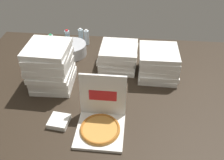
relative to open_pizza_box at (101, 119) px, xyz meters
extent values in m
cube|color=#2D2319|center=(0.06, 0.36, -0.09)|extent=(3.20, 2.40, 0.02)
cube|color=white|center=(0.00, -0.06, -0.07)|extent=(0.39, 0.39, 0.03)
cylinder|color=#C6893D|center=(0.00, -0.06, -0.05)|extent=(0.33, 0.33, 0.02)
torus|color=#A96324|center=(0.00, -0.06, -0.04)|extent=(0.33, 0.33, 0.02)
cube|color=white|center=(0.00, 0.15, 0.14)|extent=(0.39, 0.06, 0.39)
cube|color=red|center=(0.00, 0.14, 0.14)|extent=(0.24, 0.01, 0.10)
cube|color=white|center=(0.07, 0.90, -0.06)|extent=(0.41, 0.41, 0.05)
cube|color=red|center=(0.07, 0.90, -0.03)|extent=(0.26, 0.09, 0.00)
cube|color=white|center=(0.06, 0.91, -0.01)|extent=(0.40, 0.40, 0.05)
cube|color=white|center=(0.06, 0.92, 0.04)|extent=(0.41, 0.41, 0.05)
cube|color=red|center=(0.06, 0.92, 0.07)|extent=(0.26, 0.08, 0.00)
cube|color=white|center=(0.07, 0.90, 0.09)|extent=(0.41, 0.41, 0.05)
cube|color=white|center=(0.08, 0.90, 0.14)|extent=(0.39, 0.39, 0.05)
cube|color=white|center=(0.50, 0.77, -0.06)|extent=(0.40, 0.40, 0.05)
cube|color=white|center=(0.50, 0.77, -0.01)|extent=(0.40, 0.40, 0.05)
cube|color=red|center=(0.50, 0.77, 0.02)|extent=(0.26, 0.08, 0.00)
cube|color=white|center=(0.50, 0.78, 0.04)|extent=(0.40, 0.40, 0.05)
cube|color=red|center=(0.50, 0.78, 0.07)|extent=(0.26, 0.08, 0.00)
cube|color=white|center=(0.51, 0.79, 0.09)|extent=(0.41, 0.41, 0.05)
cube|color=red|center=(0.51, 0.79, 0.12)|extent=(0.26, 0.08, 0.00)
cube|color=white|center=(0.50, 0.78, 0.14)|extent=(0.39, 0.39, 0.05)
cube|color=white|center=(0.49, 0.79, 0.19)|extent=(0.40, 0.40, 0.05)
cube|color=white|center=(-0.55, 0.51, -0.06)|extent=(0.40, 0.40, 0.05)
cube|color=white|center=(-0.55, 0.51, -0.01)|extent=(0.39, 0.39, 0.05)
cube|color=white|center=(-0.55, 0.51, 0.04)|extent=(0.41, 0.41, 0.05)
cube|color=white|center=(-0.56, 0.50, 0.09)|extent=(0.40, 0.40, 0.05)
cube|color=red|center=(-0.56, 0.50, 0.12)|extent=(0.26, 0.08, 0.00)
cube|color=white|center=(-0.57, 0.51, 0.14)|extent=(0.41, 0.41, 0.05)
cube|color=red|center=(-0.57, 0.51, 0.17)|extent=(0.26, 0.08, 0.00)
cube|color=white|center=(-0.57, 0.50, 0.19)|extent=(0.41, 0.41, 0.05)
cube|color=white|center=(-0.56, 0.50, 0.24)|extent=(0.39, 0.39, 0.05)
cube|color=white|center=(-0.56, 0.50, 0.29)|extent=(0.41, 0.41, 0.05)
cube|color=red|center=(-0.56, 0.50, 0.31)|extent=(0.26, 0.08, 0.00)
cube|color=white|center=(-0.56, 0.52, 0.34)|extent=(0.40, 0.40, 0.05)
cylinder|color=#B7BABF|center=(-0.50, 1.09, -0.02)|extent=(0.35, 0.35, 0.14)
cylinder|color=white|center=(-0.76, 1.04, 0.01)|extent=(0.06, 0.06, 0.19)
cylinder|color=red|center=(-0.76, 1.04, 0.11)|extent=(0.03, 0.03, 0.02)
cylinder|color=silver|center=(-0.77, 1.19, 0.01)|extent=(0.06, 0.06, 0.19)
cylinder|color=#239951|center=(-0.77, 1.19, 0.11)|extent=(0.03, 0.03, 0.02)
cylinder|color=silver|center=(-0.68, 0.92, 0.01)|extent=(0.06, 0.06, 0.19)
cylinder|color=red|center=(-0.68, 0.92, 0.11)|extent=(0.03, 0.03, 0.02)
cylinder|color=silver|center=(-0.37, 1.35, 0.01)|extent=(0.06, 0.06, 0.19)
cylinder|color=white|center=(-0.37, 1.35, 0.11)|extent=(0.03, 0.03, 0.02)
cylinder|color=silver|center=(-0.60, 1.32, 0.01)|extent=(0.06, 0.06, 0.19)
cylinder|color=red|center=(-0.60, 1.32, 0.11)|extent=(0.03, 0.03, 0.02)
cylinder|color=silver|center=(-0.44, 1.37, 0.01)|extent=(0.06, 0.06, 0.19)
cylinder|color=white|center=(-0.44, 1.37, 0.11)|extent=(0.03, 0.03, 0.02)
cube|color=white|center=(-0.36, 0.00, -0.06)|extent=(0.18, 0.18, 0.05)
camera|label=1|loc=(0.23, -1.40, 1.54)|focal=40.09mm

